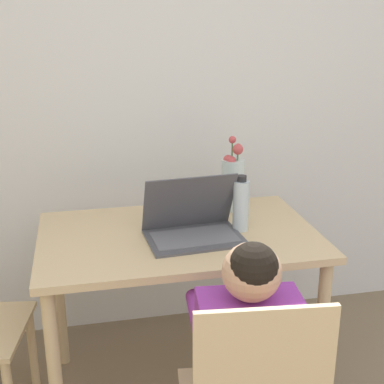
{
  "coord_description": "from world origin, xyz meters",
  "views": [
    {
      "loc": [
        -0.48,
        -0.36,
        1.6
      ],
      "look_at": [
        -0.07,
        1.57,
        0.93
      ],
      "focal_mm": 50.0,
      "sensor_mm": 36.0,
      "label": 1
    }
  ],
  "objects_px": {
    "person_seated": "(245,344)",
    "flower_vase": "(233,181)",
    "water_bottle": "(241,205)",
    "laptop": "(192,223)"
  },
  "relations": [
    {
      "from": "person_seated",
      "to": "laptop",
      "type": "height_order",
      "value": "laptop"
    },
    {
      "from": "flower_vase",
      "to": "water_bottle",
      "type": "height_order",
      "value": "flower_vase"
    },
    {
      "from": "person_seated",
      "to": "laptop",
      "type": "relative_size",
      "value": 2.55
    },
    {
      "from": "water_bottle",
      "to": "flower_vase",
      "type": "bearing_deg",
      "value": 81.63
    },
    {
      "from": "laptop",
      "to": "water_bottle",
      "type": "xyz_separation_m",
      "value": [
        0.21,
        0.03,
        0.05
      ]
    },
    {
      "from": "person_seated",
      "to": "flower_vase",
      "type": "xyz_separation_m",
      "value": [
        0.19,
        0.82,
        0.27
      ]
    },
    {
      "from": "laptop",
      "to": "flower_vase",
      "type": "bearing_deg",
      "value": 43.57
    },
    {
      "from": "flower_vase",
      "to": "laptop",
      "type": "bearing_deg",
      "value": -132.18
    },
    {
      "from": "flower_vase",
      "to": "water_bottle",
      "type": "distance_m",
      "value": 0.24
    },
    {
      "from": "laptop",
      "to": "flower_vase",
      "type": "distance_m",
      "value": 0.37
    }
  ]
}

